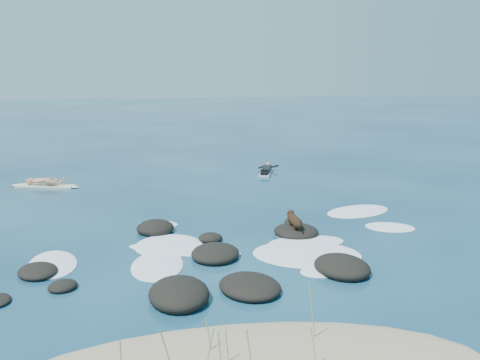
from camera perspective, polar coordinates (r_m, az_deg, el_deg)
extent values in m
plane|color=#0A2642|center=(16.79, -4.34, -6.02)|extent=(160.00, 160.00, 0.00)
cylinder|color=#7E9D4C|center=(9.82, -3.30, -16.47)|extent=(0.14, 0.05, 0.73)
cylinder|color=#7E9D4C|center=(9.42, -1.35, -17.75)|extent=(0.08, 0.09, 0.74)
cylinder|color=#7E9D4C|center=(9.23, 7.99, -17.94)|extent=(0.13, 0.23, 0.88)
cylinder|color=#7E9D4C|center=(9.20, -3.35, -17.98)|extent=(0.21, 0.04, 0.89)
cylinder|color=#7E9D4C|center=(9.00, -7.61, -18.28)|extent=(0.28, 0.11, 1.02)
cylinder|color=#7E9D4C|center=(10.22, 7.71, -13.89)|extent=(0.17, 0.04, 1.19)
ellipsoid|color=black|center=(14.16, 10.82, -9.09)|extent=(1.66, 1.89, 0.52)
ellipsoid|color=black|center=(14.71, -20.77, -9.09)|extent=(1.33, 1.46, 0.31)
ellipsoid|color=black|center=(18.14, 5.66, -4.48)|extent=(0.75, 0.78, 0.23)
ellipsoid|color=black|center=(16.33, -3.17, -6.21)|extent=(0.90, 0.86, 0.32)
ellipsoid|color=black|center=(14.92, -2.66, -7.85)|extent=(1.69, 1.83, 0.45)
ellipsoid|color=black|center=(12.40, -6.53, -11.98)|extent=(1.43, 1.81, 0.59)
ellipsoid|color=black|center=(17.35, -9.02, -5.10)|extent=(1.43, 1.44, 0.51)
ellipsoid|color=black|center=(16.95, 6.01, -5.49)|extent=(1.72, 1.77, 0.43)
ellipsoid|color=black|center=(12.81, 1.06, -11.29)|extent=(1.89, 2.04, 0.43)
ellipsoid|color=black|center=(13.61, -18.39, -10.69)|extent=(0.93, 0.96, 0.26)
ellipsoid|color=white|center=(16.27, 7.09, -6.62)|extent=(2.42, 1.40, 0.12)
ellipsoid|color=white|center=(15.29, 7.14, -7.86)|extent=(3.61, 3.11, 0.12)
ellipsoid|color=white|center=(14.52, -8.80, -8.99)|extent=(1.61, 2.48, 0.12)
ellipsoid|color=white|center=(20.02, 12.48, -3.29)|extent=(3.07, 2.46, 0.12)
ellipsoid|color=white|center=(15.58, -5.97, -7.45)|extent=(3.52, 2.21, 0.12)
ellipsoid|color=white|center=(15.28, -19.34, -8.46)|extent=(1.63, 2.42, 0.12)
ellipsoid|color=white|center=(18.15, -8.68, -4.71)|extent=(1.55, 1.28, 0.12)
ellipsoid|color=white|center=(14.16, 9.01, -9.54)|extent=(1.52, 1.21, 0.12)
ellipsoid|color=white|center=(16.02, -7.61, -6.94)|extent=(2.15, 2.29, 0.12)
ellipsoid|color=white|center=(18.30, 15.71, -4.88)|extent=(1.92, 1.64, 0.12)
ellipsoid|color=white|center=(16.90, 5.73, -5.88)|extent=(1.10, 0.90, 0.12)
cube|color=#EFE4BF|center=(25.02, -20.07, -0.62)|extent=(2.65, 1.27, 0.09)
ellipsoid|color=#EFE4BF|center=(24.46, -17.35, -0.71)|extent=(0.58, 0.43, 0.09)
ellipsoid|color=#EFE4BF|center=(25.64, -22.67, -0.53)|extent=(0.58, 0.43, 0.09)
imported|color=tan|center=(24.86, -20.21, 1.39)|extent=(0.57, 0.71, 1.69)
cube|color=white|center=(26.64, 2.82, 0.82)|extent=(1.18, 2.18, 0.08)
ellipsoid|color=white|center=(27.68, 3.11, 1.24)|extent=(0.40, 0.53, 0.08)
cube|color=black|center=(26.61, 2.83, 1.13)|extent=(0.81, 1.37, 0.21)
sphere|color=tan|center=(27.33, 3.03, 1.66)|extent=(0.29, 0.29, 0.22)
cylinder|color=black|center=(27.53, 2.50, 1.47)|extent=(0.54, 0.12, 0.24)
cylinder|color=black|center=(27.47, 3.63, 1.44)|extent=(0.45, 0.43, 0.24)
cube|color=black|center=(25.91, 2.62, 0.75)|extent=(0.49, 0.61, 0.14)
cylinder|color=black|center=(16.66, 5.86, -4.32)|extent=(0.31, 0.62, 0.29)
sphere|color=black|center=(16.91, 5.58, -4.07)|extent=(0.32, 0.32, 0.31)
sphere|color=black|center=(16.41, 6.15, -4.58)|extent=(0.29, 0.29, 0.28)
sphere|color=black|center=(17.05, 5.41, -3.57)|extent=(0.23, 0.23, 0.22)
cone|color=black|center=(17.17, 5.29, -3.51)|extent=(0.12, 0.14, 0.12)
cone|color=black|center=(17.00, 5.24, -3.30)|extent=(0.10, 0.08, 0.11)
cone|color=black|center=(17.03, 5.62, -3.28)|extent=(0.10, 0.08, 0.11)
cylinder|color=black|center=(16.92, 5.37, -5.18)|extent=(0.08, 0.08, 0.40)
cylinder|color=black|center=(16.96, 5.88, -5.14)|extent=(0.08, 0.08, 0.40)
cylinder|color=black|center=(16.54, 5.79, -5.60)|extent=(0.08, 0.08, 0.40)
cylinder|color=black|center=(16.58, 6.32, -5.56)|extent=(0.08, 0.08, 0.40)
cylinder|color=black|center=(16.27, 6.30, -4.54)|extent=(0.06, 0.29, 0.17)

